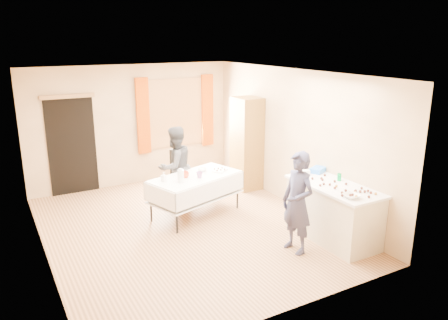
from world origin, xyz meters
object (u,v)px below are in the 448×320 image
cabinet (247,144)px  counter (333,212)px  chair (183,181)px  girl (298,203)px  woman (175,167)px  party_table (196,192)px

cabinet → counter: (-0.10, -2.78, -0.52)m
counter → chair: (-1.27, 3.02, -0.16)m
counter → girl: (-0.78, -0.06, 0.33)m
girl → woman: 2.76m
chair → girl: (0.50, -3.08, 0.49)m
cabinet → chair: (-1.37, 0.24, -0.69)m
party_table → counter: bearing=-69.6°
cabinet → woman: bearing=-173.0°
party_table → chair: bearing=60.3°
party_table → woman: 0.72m
chair → girl: girl is taller
chair → woman: size_ratio=0.62×
chair → woman: bearing=-138.8°
cabinet → woman: size_ratio=1.26×
girl → woman: bearing=-167.6°
woman → party_table: bearing=83.3°
cabinet → party_table: size_ratio=1.06×
cabinet → girl: size_ratio=1.25×
party_table → cabinet: bearing=10.0°
cabinet → chair: bearing=169.9°
cabinet → chair: size_ratio=2.02×
counter → party_table: size_ratio=0.87×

